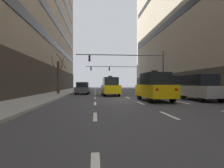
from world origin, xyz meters
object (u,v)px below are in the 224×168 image
at_px(taxi_driving_1, 110,87).
at_px(taxi_driving_2, 154,87).
at_px(pedestrian_0, 189,87).
at_px(car_parked_1, 200,88).
at_px(street_tree_1, 58,76).
at_px(car_driving_0, 83,88).
at_px(car_parked_2, 172,86).
at_px(traffic_signal_0, 134,63).
at_px(traffic_signal_1, 118,71).
at_px(car_parked_3, 151,87).

relative_size(taxi_driving_1, taxi_driving_2, 0.94).
bearing_deg(pedestrian_0, car_parked_1, -111.99).
xyz_separation_m(taxi_driving_2, street_tree_1, (-9.13, 9.06, 1.17)).
distance_m(car_driving_0, car_parked_2, 11.12).
bearing_deg(taxi_driving_2, traffic_signal_0, 85.24).
xyz_separation_m(traffic_signal_0, traffic_signal_1, (-0.32, 16.39, -0.04)).
distance_m(car_parked_1, car_parked_3, 12.87).
bearing_deg(car_parked_3, traffic_signal_0, -159.75).
distance_m(taxi_driving_2, street_tree_1, 12.92).
height_order(car_parked_1, car_parked_2, car_parked_2).
xyz_separation_m(car_parked_1, car_parked_3, (-0.00, 12.86, -0.23)).
distance_m(taxi_driving_2, car_parked_2, 6.67).
bearing_deg(traffic_signal_0, street_tree_1, -164.63).
distance_m(car_driving_0, taxi_driving_1, 4.93).
distance_m(traffic_signal_0, street_tree_1, 10.70).
bearing_deg(car_driving_0, pedestrian_0, -14.78).
relative_size(taxi_driving_2, car_parked_2, 1.02).
xyz_separation_m(car_parked_1, traffic_signal_0, (-2.79, 11.83, 3.31)).
relative_size(taxi_driving_2, traffic_signal_0, 0.37).
relative_size(car_driving_0, traffic_signal_0, 0.33).
xyz_separation_m(traffic_signal_1, street_tree_1, (-9.80, -19.17, -2.04)).
distance_m(car_driving_0, car_parked_1, 14.40).
xyz_separation_m(taxi_driving_1, pedestrian_0, (9.51, 0.27, -0.02)).
xyz_separation_m(car_parked_3, traffic_signal_0, (-2.79, -1.03, 3.54)).
bearing_deg(taxi_driving_1, street_tree_1, 159.29).
xyz_separation_m(taxi_driving_1, car_parked_1, (6.69, -6.70, -0.00)).
bearing_deg(car_parked_1, taxi_driving_2, -179.87).
xyz_separation_m(taxi_driving_1, taxi_driving_2, (2.92, -6.71, 0.06)).
bearing_deg(car_driving_0, taxi_driving_2, -59.02).
bearing_deg(pedestrian_0, car_parked_2, -152.26).
xyz_separation_m(car_parked_1, street_tree_1, (-12.91, 9.05, 1.23)).
height_order(taxi_driving_2, car_parked_2, taxi_driving_2).
height_order(car_driving_0, pedestrian_0, pedestrian_0).
distance_m(car_parked_1, traffic_signal_1, 28.58).
relative_size(taxi_driving_1, traffic_signal_0, 0.35).
bearing_deg(street_tree_1, car_driving_0, 24.15).
relative_size(taxi_driving_2, pedestrian_0, 3.03).
bearing_deg(taxi_driving_2, pedestrian_0, 46.65).
bearing_deg(car_parked_1, pedestrian_0, 68.01).
bearing_deg(traffic_signal_1, street_tree_1, -117.08).
distance_m(car_parked_2, pedestrian_0, 3.18).
xyz_separation_m(taxi_driving_2, traffic_signal_1, (0.67, 28.23, 3.21)).
relative_size(car_driving_0, taxi_driving_1, 0.97).
relative_size(car_driving_0, car_parked_1, 0.98).
height_order(car_parked_1, car_parked_3, car_parked_1).
xyz_separation_m(car_parked_1, pedestrian_0, (2.82, 6.98, -0.02)).
bearing_deg(car_driving_0, car_parked_1, -46.00).
height_order(car_driving_0, traffic_signal_0, traffic_signal_0).
xyz_separation_m(taxi_driving_1, street_tree_1, (-6.21, 2.35, 1.23)).
bearing_deg(traffic_signal_0, taxi_driving_1, -127.27).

